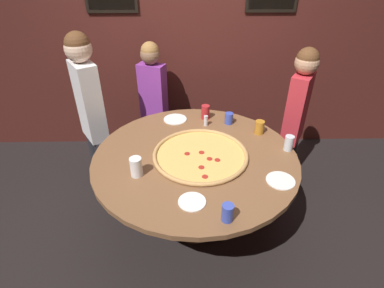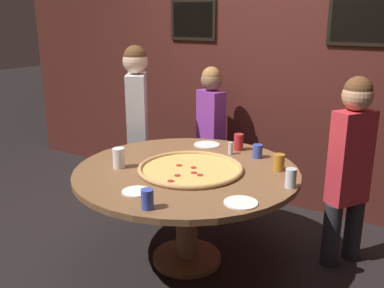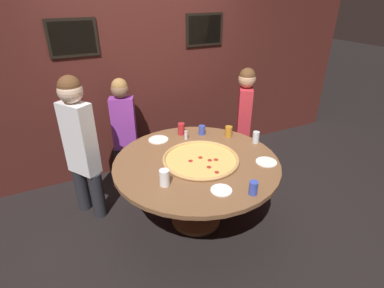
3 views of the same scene
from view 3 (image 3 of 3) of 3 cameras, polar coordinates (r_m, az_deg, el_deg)
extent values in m
plane|color=black|center=(3.34, 0.76, -14.17)|extent=(24.00, 24.00, 0.00)
cube|color=#4C1E19|center=(3.90, -8.74, 13.59)|extent=(6.40, 0.06, 2.60)
cube|color=black|center=(3.62, -21.76, 18.25)|extent=(0.52, 0.02, 0.40)
cube|color=#B2A893|center=(3.62, -21.75, 18.24)|extent=(0.46, 0.01, 0.34)
cube|color=black|center=(4.10, 2.39, 20.92)|extent=(0.52, 0.02, 0.40)
cube|color=slate|center=(4.09, 2.43, 20.91)|extent=(0.46, 0.01, 0.34)
cylinder|color=brown|center=(2.91, 0.85, -3.53)|extent=(1.60, 1.60, 0.04)
cylinder|color=brown|center=(3.12, 0.80, -9.36)|extent=(0.16, 0.16, 0.70)
cylinder|color=brown|center=(3.33, 0.77, -13.91)|extent=(0.52, 0.52, 0.04)
cylinder|color=#EAB75B|center=(2.90, 1.68, -3.02)|extent=(0.71, 0.71, 0.01)
torus|color=tan|center=(2.90, 1.68, -2.85)|extent=(0.75, 0.75, 0.03)
cylinder|color=#A8281E|center=(2.78, 3.26, -4.42)|extent=(0.04, 0.04, 0.00)
cylinder|color=#A8281E|center=(2.92, 1.61, -2.60)|extent=(0.04, 0.04, 0.00)
cylinder|color=#A8281E|center=(2.71, 4.75, -5.39)|extent=(0.04, 0.04, 0.00)
cylinder|color=#A8281E|center=(2.87, -0.24, -3.27)|extent=(0.04, 0.04, 0.00)
cylinder|color=#A8281E|center=(2.88, 3.41, -3.12)|extent=(0.04, 0.04, 0.00)
cylinder|color=#A8281E|center=(2.90, 4.59, -3.00)|extent=(0.04, 0.04, 0.00)
cylinder|color=silver|center=(3.28, 12.08, 1.27)|extent=(0.07, 0.07, 0.13)
cylinder|color=#384CB7|center=(2.48, 11.61, -8.20)|extent=(0.07, 0.07, 0.12)
cylinder|color=#384CB7|center=(3.40, 1.90, 2.68)|extent=(0.08, 0.08, 0.10)
cylinder|color=#B22328|center=(3.39, -2.04, 2.89)|extent=(0.08, 0.08, 0.13)
cylinder|color=#BC7A23|center=(3.37, 6.99, 2.38)|extent=(0.08, 0.08, 0.12)
cylinder|color=white|center=(2.53, -5.27, -6.40)|extent=(0.09, 0.09, 0.15)
cylinder|color=white|center=(2.51, 5.60, -8.74)|extent=(0.18, 0.18, 0.01)
cylinder|color=white|center=(3.31, -6.41, 0.84)|extent=(0.22, 0.22, 0.01)
cylinder|color=white|center=(2.96, 13.97, -3.34)|extent=(0.20, 0.20, 0.01)
cylinder|color=silver|center=(3.29, -1.14, 1.62)|extent=(0.04, 0.04, 0.08)
cylinder|color=#B7B7BC|center=(3.27, -1.15, 2.38)|extent=(0.04, 0.04, 0.01)
cylinder|color=#232328|center=(3.39, -17.53, -9.18)|extent=(0.20, 0.20, 0.53)
cylinder|color=#232328|center=(3.55, -20.22, -7.86)|extent=(0.20, 0.20, 0.53)
cube|color=white|center=(3.15, -20.65, 0.95)|extent=(0.32, 0.36, 0.74)
sphere|color=beige|center=(2.98, -22.20, 9.34)|extent=(0.23, 0.23, 0.23)
sphere|color=brown|center=(2.97, -22.34, 10.07)|extent=(0.21, 0.21, 0.21)
cylinder|color=#232328|center=(3.91, -10.52, -3.58)|extent=(0.16, 0.16, 0.46)
cylinder|color=#232328|center=(3.94, -13.54, -3.68)|extent=(0.16, 0.16, 0.46)
cube|color=purple|center=(3.67, -12.87, 3.79)|extent=(0.31, 0.24, 0.65)
sphere|color=#8C664C|center=(3.53, -13.59, 10.10)|extent=(0.20, 0.20, 0.20)
sphere|color=#9E703D|center=(3.52, -13.66, 10.64)|extent=(0.18, 0.18, 0.18)
cylinder|color=#232328|center=(4.16, 9.19, -1.27)|extent=(0.18, 0.18, 0.48)
cylinder|color=#232328|center=(3.97, 9.31, -2.79)|extent=(0.18, 0.18, 0.48)
cube|color=red|center=(3.81, 9.90, 5.61)|extent=(0.29, 0.33, 0.68)
sphere|color=tan|center=(3.67, 10.46, 12.05)|extent=(0.21, 0.21, 0.21)
sphere|color=brown|center=(3.66, 10.51, 12.60)|extent=(0.19, 0.19, 0.19)
camera|label=1|loc=(1.13, 49.28, 12.28)|focal=28.00mm
camera|label=2|loc=(2.75, 66.16, 1.78)|focal=40.00mm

